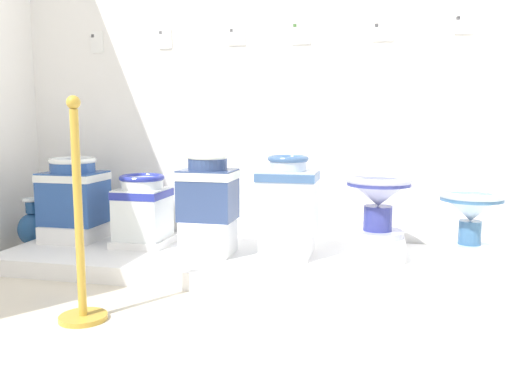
% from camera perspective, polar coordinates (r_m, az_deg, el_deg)
% --- Properties ---
extents(wall_back, '(3.93, 0.06, 3.24)m').
position_cam_1_polar(wall_back, '(3.91, 1.43, 17.66)').
color(wall_back, white).
rests_on(wall_back, ground_plane).
extents(display_platform, '(3.16, 1.01, 0.11)m').
position_cam_1_polar(display_platform, '(3.44, -0.57, -7.38)').
color(display_platform, white).
rests_on(display_platform, ground_plane).
extents(plinth_block_leftmost, '(0.36, 0.39, 0.11)m').
position_cam_1_polar(plinth_block_leftmost, '(4.00, -18.64, -3.99)').
color(plinth_block_leftmost, white).
rests_on(plinth_block_leftmost, display_platform).
extents(antique_toilet_leftmost, '(0.41, 0.34, 0.46)m').
position_cam_1_polar(antique_toilet_leftmost, '(3.95, -18.83, 0.20)').
color(antique_toilet_leftmost, '#294F97').
rests_on(antique_toilet_leftmost, plinth_block_leftmost).
extents(plinth_block_broad_patterned, '(0.35, 0.37, 0.05)m').
position_cam_1_polar(plinth_block_broad_patterned, '(3.72, -11.86, -5.14)').
color(plinth_block_broad_patterned, white).
rests_on(plinth_block_broad_patterned, display_platform).
extents(antique_toilet_broad_patterned, '(0.32, 0.33, 0.43)m').
position_cam_1_polar(antique_toilet_broad_patterned, '(3.68, -11.97, -1.39)').
color(antique_toilet_broad_patterned, white).
rests_on(antique_toilet_broad_patterned, plinth_block_broad_patterned).
extents(plinth_block_central_ornate, '(0.30, 0.29, 0.22)m').
position_cam_1_polar(plinth_block_central_ornate, '(3.39, -5.07, -4.77)').
color(plinth_block_central_ornate, white).
rests_on(plinth_block_central_ornate, display_platform).
extents(antique_toilet_central_ornate, '(0.34, 0.28, 0.42)m').
position_cam_1_polar(antique_toilet_central_ornate, '(3.34, -5.13, 0.63)').
color(antique_toilet_central_ornate, navy).
rests_on(antique_toilet_central_ornate, plinth_block_central_ornate).
extents(plinth_block_tall_cobalt, '(0.30, 0.35, 0.15)m').
position_cam_1_polar(plinth_block_tall_cobalt, '(3.37, 3.36, -5.46)').
color(plinth_block_tall_cobalt, white).
rests_on(plinth_block_tall_cobalt, display_platform).
extents(antique_toilet_tall_cobalt, '(0.36, 0.28, 0.47)m').
position_cam_1_polar(antique_toilet_tall_cobalt, '(3.31, 3.41, -0.19)').
color(antique_toilet_tall_cobalt, '#A6B9D5').
rests_on(antique_toilet_tall_cobalt, plinth_block_tall_cobalt).
extents(plinth_block_pale_glazed, '(0.33, 0.29, 0.13)m').
position_cam_1_polar(plinth_block_pale_glazed, '(3.38, 12.74, -5.75)').
color(plinth_block_pale_glazed, white).
rests_on(plinth_block_pale_glazed, display_platform).
extents(antique_toilet_pale_glazed, '(0.40, 0.40, 0.37)m').
position_cam_1_polar(antique_toilet_pale_glazed, '(3.32, 12.90, -0.40)').
color(antique_toilet_pale_glazed, '#A9ACD5').
rests_on(antique_toilet_pale_glazed, plinth_block_pale_glazed).
extents(plinth_block_squat_floral, '(0.40, 0.35, 0.06)m').
position_cam_1_polar(plinth_block_squat_floral, '(3.41, 21.66, -6.64)').
color(plinth_block_squat_floral, white).
rests_on(plinth_block_squat_floral, display_platform).
extents(antique_toilet_squat_floral, '(0.37, 0.37, 0.37)m').
position_cam_1_polar(antique_toilet_squat_floral, '(3.35, 21.91, -1.78)').
color(antique_toilet_squat_floral, '#ABC5DF').
rests_on(antique_toilet_squat_floral, plinth_block_squat_floral).
extents(info_placard_first, '(0.10, 0.01, 0.16)m').
position_cam_1_polar(info_placard_first, '(4.33, -16.59, 15.04)').
color(info_placard_first, white).
extents(info_placard_second, '(0.10, 0.01, 0.14)m').
position_cam_1_polar(info_placard_second, '(4.09, -9.68, 15.82)').
color(info_placard_second, white).
extents(info_placard_third, '(0.12, 0.01, 0.13)m').
position_cam_1_polar(info_placard_third, '(3.92, -2.06, 16.28)').
color(info_placard_third, white).
extents(info_placard_fourth, '(0.13, 0.01, 0.16)m').
position_cam_1_polar(info_placard_fourth, '(3.83, 4.80, 16.58)').
color(info_placard_fourth, white).
extents(info_placard_fifth, '(0.13, 0.01, 0.13)m').
position_cam_1_polar(info_placard_fifth, '(3.78, 13.36, 16.34)').
color(info_placard_fifth, white).
extents(info_placard_sixth, '(0.11, 0.01, 0.12)m').
position_cam_1_polar(info_placard_sixth, '(3.82, 21.24, 16.36)').
color(info_placard_sixth, white).
extents(decorative_vase_corner, '(0.22, 0.22, 0.38)m').
position_cam_1_polar(decorative_vase_corner, '(4.23, -22.61, -3.53)').
color(decorative_vase_corner, white).
rests_on(decorative_vase_corner, ground_plane).
extents(stanchion_post_near_left, '(0.23, 0.23, 1.06)m').
position_cam_1_polar(stanchion_post_near_left, '(2.66, -18.23, -5.67)').
color(stanchion_post_near_left, '#B38C2F').
rests_on(stanchion_post_near_left, ground_plane).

